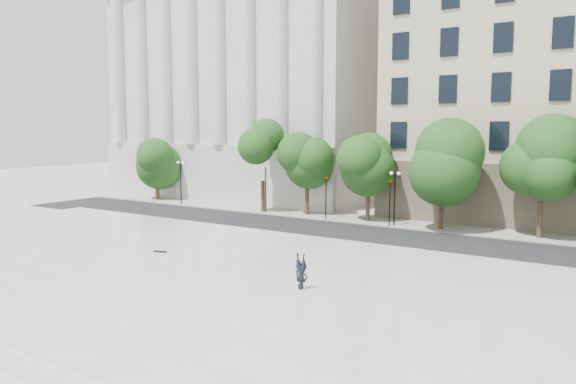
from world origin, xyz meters
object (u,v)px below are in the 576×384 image
object	(u,v)px
traffic_light_west	(326,176)
traffic_light_east	(390,179)
skateboard	(160,252)
person_lying	(301,284)

from	to	relation	value
traffic_light_west	traffic_light_east	size ratio (longest dim) A/B	0.99
traffic_light_east	skateboard	xyz separation A→B (m)	(-6.92, -17.53, -3.25)
traffic_light_east	traffic_light_west	bearing A→B (deg)	180.00
traffic_light_west	skateboard	xyz separation A→B (m)	(-1.24, -17.53, -3.23)
traffic_light_east	person_lying	xyz separation A→B (m)	(4.00, -19.38, -3.07)
traffic_light_east	skateboard	distance (m)	19.13
traffic_light_west	skateboard	world-z (taller)	traffic_light_west
traffic_light_west	skateboard	size ratio (longest dim) A/B	5.41
traffic_light_east	person_lying	distance (m)	20.03
person_lying	skateboard	xyz separation A→B (m)	(-10.92, 1.85, -0.18)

